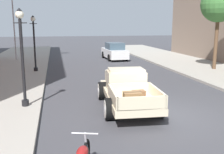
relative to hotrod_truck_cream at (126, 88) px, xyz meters
The scene contains 6 objects.
ground_plane 1.90m from the hotrod_truck_cream, 55.51° to the right, with size 140.00×140.00×0.00m, color #3D3D42.
hotrod_truck_cream is the anchor object (origin of this frame).
car_background_white 15.12m from the hotrod_truck_cream, 79.17° to the left, with size 2.01×4.37×1.65m.
street_lamp_near 4.44m from the hotrod_truck_cream, behind, with size 0.50×0.32×3.85m.
street_lamp_far 9.85m from the hotrod_truck_cream, 115.97° to the left, with size 0.50×0.32×3.85m.
street_tree_second 11.72m from the hotrod_truck_cream, 38.54° to the left, with size 2.53×2.53×5.90m.
Camera 1 is at (-3.83, -8.91, 3.37)m, focal length 42.14 mm.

